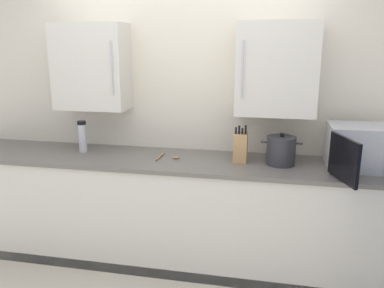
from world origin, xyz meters
The scene contains 7 objects.
back_wall_tiled centered at (0.00, 1.14, 1.35)m, with size 4.40×0.44×2.51m.
counter_unit centered at (0.00, 0.81, 0.48)m, with size 4.06×0.69×0.95m.
microwave_oven centered at (1.46, 0.84, 1.12)m, with size 0.55×0.75×0.34m.
stock_pot centered at (0.86, 0.82, 1.07)m, with size 0.33×0.23×0.26m.
knife_block centered at (0.54, 0.85, 1.07)m, with size 0.11×0.15×0.31m.
thermos_flask centered at (-0.87, 0.86, 1.09)m, with size 0.08×0.08×0.28m.
wooden_spoon centered at (-0.07, 0.82, 0.96)m, with size 0.18×0.21×0.02m.
Camera 1 is at (0.76, -2.25, 1.90)m, focal length 36.26 mm.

